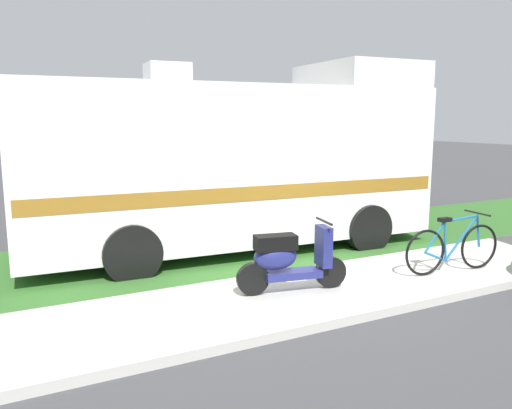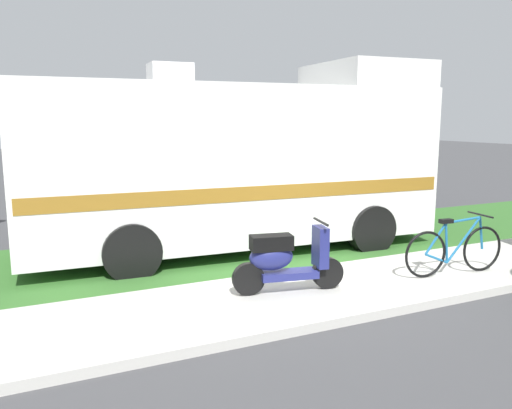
# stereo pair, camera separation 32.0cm
# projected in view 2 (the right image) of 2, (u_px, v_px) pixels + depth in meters

# --- Properties ---
(ground_plane) EXTENTS (80.00, 80.00, 0.00)m
(ground_plane) POSITION_uv_depth(u_px,v_px,m) (283.00, 273.00, 8.22)
(ground_plane) COLOR #424244
(sidewalk) EXTENTS (24.00, 2.00, 0.12)m
(sidewalk) POSITION_uv_depth(u_px,v_px,m) (324.00, 293.00, 7.13)
(sidewalk) COLOR beige
(sidewalk) RESTS_ON ground
(grass_strip) EXTENTS (24.00, 3.40, 0.08)m
(grass_strip) POSITION_uv_depth(u_px,v_px,m) (245.00, 250.00, 9.55)
(grass_strip) COLOR #336628
(grass_strip) RESTS_ON ground
(motorhome_rv) EXTENTS (7.50, 2.84, 3.51)m
(motorhome_rv) POSITION_uv_depth(u_px,v_px,m) (238.00, 162.00, 9.41)
(motorhome_rv) COLOR silver
(motorhome_rv) RESTS_ON ground
(scooter) EXTENTS (1.56, 0.59, 0.97)m
(scooter) POSITION_uv_depth(u_px,v_px,m) (285.00, 259.00, 6.91)
(scooter) COLOR black
(scooter) RESTS_ON ground
(bicycle) EXTENTS (1.73, 0.52, 0.91)m
(bicycle) POSITION_uv_depth(u_px,v_px,m) (455.00, 249.00, 7.71)
(bicycle) COLOR black
(bicycle) RESTS_ON ground
(pickup_truck_near) EXTENTS (5.17, 2.36, 1.88)m
(pickup_truck_near) POSITION_uv_depth(u_px,v_px,m) (286.00, 170.00, 14.68)
(pickup_truck_near) COLOR #1E478C
(pickup_truck_near) RESTS_ON ground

